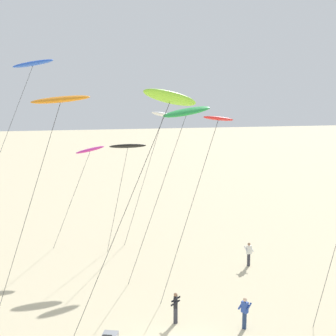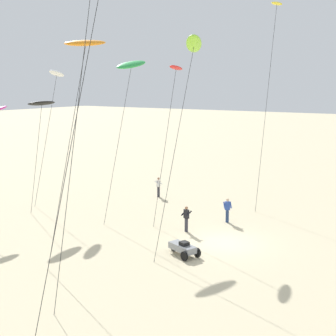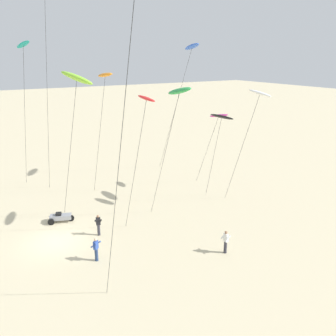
{
  "view_description": "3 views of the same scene",
  "coord_description": "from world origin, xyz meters",
  "px_view_note": "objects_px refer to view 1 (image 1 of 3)",
  "views": [
    {
      "loc": [
        -4.78,
        -18.9,
        11.95
      ],
      "look_at": [
        1.72,
        9.51,
        7.14
      ],
      "focal_mm": 49.62,
      "sensor_mm": 36.0,
      "label": 1
    },
    {
      "loc": [
        -24.23,
        -11.36,
        9.35
      ],
      "look_at": [
        2.23,
        5.44,
        3.69
      ],
      "focal_mm": 49.69,
      "sensor_mm": 36.0,
      "label": 2
    },
    {
      "loc": [
        24.11,
        -4.62,
        13.1
      ],
      "look_at": [
        2.09,
        8.3,
        4.93
      ],
      "focal_mm": 37.74,
      "sensor_mm": 36.0,
      "label": 3
    }
  ],
  "objects_px": {
    "kite_orange": "(60,101)",
    "kite_flyer_furthest": "(245,312)",
    "kite_magenta": "(90,150)",
    "kite_white": "(163,116)",
    "kite_flyer_nearest": "(176,307)",
    "kite_lime": "(170,98)",
    "kite_blue": "(33,64)",
    "kite_green": "(186,112)",
    "kite_flyer_middle": "(249,254)",
    "kite_red": "(217,122)",
    "kite_black": "(128,147)"
  },
  "relations": [
    {
      "from": "kite_orange",
      "to": "kite_flyer_nearest",
      "type": "relative_size",
      "value": 7.11
    },
    {
      "from": "kite_blue",
      "to": "kite_flyer_furthest",
      "type": "height_order",
      "value": "kite_blue"
    },
    {
      "from": "kite_red",
      "to": "kite_black",
      "type": "height_order",
      "value": "kite_red"
    },
    {
      "from": "kite_flyer_middle",
      "to": "kite_red",
      "type": "bearing_deg",
      "value": -133.7
    },
    {
      "from": "kite_magenta",
      "to": "kite_flyer_nearest",
      "type": "height_order",
      "value": "kite_magenta"
    },
    {
      "from": "kite_green",
      "to": "kite_flyer_furthest",
      "type": "relative_size",
      "value": 6.75
    },
    {
      "from": "kite_white",
      "to": "kite_flyer_furthest",
      "type": "relative_size",
      "value": 6.34
    },
    {
      "from": "kite_lime",
      "to": "kite_blue",
      "type": "relative_size",
      "value": 0.86
    },
    {
      "from": "kite_white",
      "to": "kite_red",
      "type": "xyz_separation_m",
      "value": [
        0.77,
        -10.68,
        0.19
      ]
    },
    {
      "from": "kite_magenta",
      "to": "kite_orange",
      "type": "bearing_deg",
      "value": -101.06
    },
    {
      "from": "kite_lime",
      "to": "kite_flyer_furthest",
      "type": "xyz_separation_m",
      "value": [
        3.74,
        -0.66,
        -10.74
      ]
    },
    {
      "from": "kite_magenta",
      "to": "kite_white",
      "type": "height_order",
      "value": "kite_white"
    },
    {
      "from": "kite_white",
      "to": "kite_blue",
      "type": "bearing_deg",
      "value": -178.55
    },
    {
      "from": "kite_blue",
      "to": "kite_red",
      "type": "distance_m",
      "value": 15.11
    },
    {
      "from": "kite_green",
      "to": "kite_flyer_middle",
      "type": "xyz_separation_m",
      "value": [
        4.78,
        0.89,
        -9.79
      ]
    },
    {
      "from": "kite_flyer_nearest",
      "to": "kite_orange",
      "type": "bearing_deg",
      "value": 149.6
    },
    {
      "from": "kite_magenta",
      "to": "kite_black",
      "type": "relative_size",
      "value": 0.96
    },
    {
      "from": "kite_lime",
      "to": "kite_green",
      "type": "xyz_separation_m",
      "value": [
        2.54,
        6.49,
        -0.95
      ]
    },
    {
      "from": "kite_white",
      "to": "kite_blue",
      "type": "relative_size",
      "value": 0.74
    },
    {
      "from": "kite_green",
      "to": "kite_flyer_furthest",
      "type": "bearing_deg",
      "value": -80.5
    },
    {
      "from": "kite_magenta",
      "to": "kite_lime",
      "type": "bearing_deg",
      "value": -78.54
    },
    {
      "from": "kite_red",
      "to": "kite_flyer_furthest",
      "type": "bearing_deg",
      "value": -86.54
    },
    {
      "from": "kite_magenta",
      "to": "kite_flyer_middle",
      "type": "xyz_separation_m",
      "value": [
        10.25,
        -7.08,
        -6.6
      ]
    },
    {
      "from": "kite_orange",
      "to": "kite_flyer_middle",
      "type": "xyz_separation_m",
      "value": [
        12.32,
        3.49,
        -10.59
      ]
    },
    {
      "from": "kite_black",
      "to": "kite_orange",
      "type": "bearing_deg",
      "value": -118.36
    },
    {
      "from": "kite_magenta",
      "to": "kite_flyer_furthest",
      "type": "xyz_separation_m",
      "value": [
        6.67,
        -15.12,
        -6.6
      ]
    },
    {
      "from": "kite_green",
      "to": "kite_orange",
      "type": "bearing_deg",
      "value": -160.99
    },
    {
      "from": "kite_blue",
      "to": "kite_green",
      "type": "relative_size",
      "value": 1.27
    },
    {
      "from": "kite_blue",
      "to": "kite_red",
      "type": "height_order",
      "value": "kite_blue"
    },
    {
      "from": "kite_green",
      "to": "kite_flyer_middle",
      "type": "relative_size",
      "value": 6.75
    },
    {
      "from": "kite_magenta",
      "to": "kite_orange",
      "type": "relative_size",
      "value": 0.67
    },
    {
      "from": "kite_lime",
      "to": "kite_orange",
      "type": "distance_m",
      "value": 6.33
    },
    {
      "from": "kite_white",
      "to": "kite_orange",
      "type": "bearing_deg",
      "value": -127.22
    },
    {
      "from": "kite_orange",
      "to": "kite_flyer_nearest",
      "type": "height_order",
      "value": "kite_orange"
    },
    {
      "from": "kite_green",
      "to": "kite_flyer_middle",
      "type": "bearing_deg",
      "value": 10.59
    },
    {
      "from": "kite_flyer_nearest",
      "to": "kite_lime",
      "type": "bearing_deg",
      "value": -123.73
    },
    {
      "from": "kite_red",
      "to": "kite_black",
      "type": "relative_size",
      "value": 1.3
    },
    {
      "from": "kite_black",
      "to": "kite_flyer_middle",
      "type": "xyz_separation_m",
      "value": [
        7.58,
        -5.29,
        -7.04
      ]
    },
    {
      "from": "kite_orange",
      "to": "kite_flyer_furthest",
      "type": "height_order",
      "value": "kite_orange"
    },
    {
      "from": "kite_flyer_furthest",
      "to": "kite_blue",
      "type": "bearing_deg",
      "value": 126.16
    },
    {
      "from": "kite_flyer_nearest",
      "to": "kite_green",
      "type": "bearing_deg",
      "value": 70.22
    },
    {
      "from": "kite_blue",
      "to": "kite_green",
      "type": "distance_m",
      "value": 12.32
    },
    {
      "from": "kite_red",
      "to": "kite_green",
      "type": "bearing_deg",
      "value": 107.01
    },
    {
      "from": "kite_flyer_middle",
      "to": "kite_flyer_furthest",
      "type": "relative_size",
      "value": 1.0
    },
    {
      "from": "kite_white",
      "to": "kite_black",
      "type": "distance_m",
      "value": 3.94
    },
    {
      "from": "kite_flyer_middle",
      "to": "kite_flyer_furthest",
      "type": "distance_m",
      "value": 8.8
    },
    {
      "from": "kite_magenta",
      "to": "kite_green",
      "type": "height_order",
      "value": "kite_green"
    },
    {
      "from": "kite_orange",
      "to": "kite_flyer_middle",
      "type": "bearing_deg",
      "value": 15.83
    },
    {
      "from": "kite_white",
      "to": "kite_flyer_nearest",
      "type": "relative_size",
      "value": 6.34
    },
    {
      "from": "kite_white",
      "to": "kite_flyer_furthest",
      "type": "height_order",
      "value": "kite_white"
    }
  ]
}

